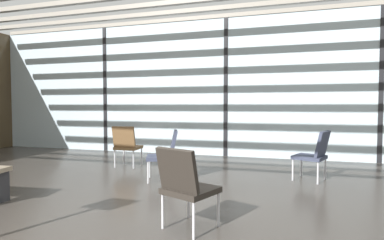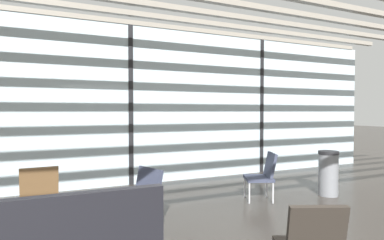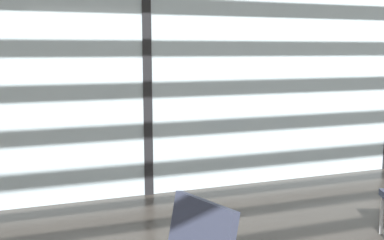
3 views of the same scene
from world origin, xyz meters
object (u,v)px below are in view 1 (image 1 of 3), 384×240
lounge_chair_1 (127,144)px  lounge_chair_3 (315,152)px  lounge_chair_4 (185,183)px  parked_airplane (262,90)px  lounge_chair_2 (166,152)px

lounge_chair_1 → lounge_chair_3: bearing=175.0°
lounge_chair_1 → lounge_chair_3: same height
lounge_chair_4 → lounge_chair_3: bearing=-96.4°
parked_airplane → lounge_chair_2: bearing=-97.3°
parked_airplane → lounge_chair_2: (-1.07, -8.38, -1.47)m
parked_airplane → lounge_chair_4: size_ratio=15.49×
parked_airplane → lounge_chair_4: 10.45m
parked_airplane → lounge_chair_3: 7.96m
lounge_chair_3 → parked_airplane: bearing=-147.2°
lounge_chair_4 → lounge_chair_2: bearing=-40.6°
lounge_chair_3 → lounge_chair_1: bearing=-70.1°
lounge_chair_2 → lounge_chair_4: same height
lounge_chair_4 → parked_airplane: bearing=-67.6°
lounge_chair_1 → lounge_chair_2: 1.49m
parked_airplane → lounge_chair_2: parked_airplane is taller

